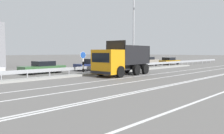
{
  "coord_description": "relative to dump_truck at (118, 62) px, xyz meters",
  "views": [
    {
      "loc": [
        -15.12,
        -14.63,
        2.25
      ],
      "look_at": [
        0.46,
        1.12,
        0.75
      ],
      "focal_mm": 35.0,
      "sensor_mm": 36.0,
      "label": 1
    }
  ],
  "objects": [
    {
      "name": "ground_plane",
      "position": [
        0.06,
        0.17,
        -1.27
      ],
      "size": [
        320.0,
        320.0,
        0.0
      ],
      "primitive_type": "plane",
      "color": "#605E5B"
    },
    {
      "name": "lane_strip_0",
      "position": [
        0.86,
        -1.72,
        -1.27
      ],
      "size": [
        69.27,
        0.16,
        0.01
      ],
      "primitive_type": "cube",
      "color": "silver",
      "rests_on": "ground_plane"
    },
    {
      "name": "lane_strip_1",
      "position": [
        0.86,
        -3.9,
        -1.27
      ],
      "size": [
        69.27,
        0.16,
        0.01
      ],
      "primitive_type": "cube",
      "color": "silver",
      "rests_on": "ground_plane"
    },
    {
      "name": "lane_strip_2",
      "position": [
        0.86,
        -6.61,
        -1.27
      ],
      "size": [
        69.27,
        0.16,
        0.01
      ],
      "primitive_type": "cube",
      "color": "silver",
      "rests_on": "ground_plane"
    },
    {
      "name": "lane_strip_3",
      "position": [
        0.86,
        -6.89,
        -1.27
      ],
      "size": [
        69.27,
        0.16,
        0.01
      ],
      "primitive_type": "cube",
      "color": "silver",
      "rests_on": "ground_plane"
    },
    {
      "name": "median_island",
      "position": [
        0.06,
        2.5,
        -1.18
      ],
      "size": [
        38.1,
        1.1,
        0.18
      ],
      "primitive_type": "cube",
      "color": "gray",
      "rests_on": "ground_plane"
    },
    {
      "name": "median_guardrail",
      "position": [
        0.06,
        3.68,
        -0.7
      ],
      "size": [
        69.27,
        0.09,
        0.78
      ],
      "color": "#9EA0A5",
      "rests_on": "ground_plane"
    },
    {
      "name": "dump_truck",
      "position": [
        0.0,
        0.0,
        0.0
      ],
      "size": [
        6.82,
        3.17,
        3.35
      ],
      "rotation": [
        0.0,
        0.0,
        1.67
      ],
      "color": "orange",
      "rests_on": "ground_plane"
    },
    {
      "name": "median_road_sign",
      "position": [
        -2.23,
        2.5,
        -0.07
      ],
      "size": [
        0.67,
        0.16,
        2.32
      ],
      "color": "white",
      "rests_on": "ground_plane"
    },
    {
      "name": "street_lamp_1",
      "position": [
        5.13,
        2.11,
        3.94
      ],
      "size": [
        0.7,
        2.53,
        9.37
      ],
      "color": "#ADADB2",
      "rests_on": "ground_plane"
    },
    {
      "name": "parked_car_4",
      "position": [
        -4.05,
        7.13,
        -0.59
      ],
      "size": [
        4.75,
        2.14,
        1.32
      ],
      "rotation": [
        0.0,
        0.0,
        1.62
      ],
      "color": "#335B33",
      "rests_on": "ground_plane"
    },
    {
      "name": "parked_car_5",
      "position": [
        2.13,
        6.56,
        -0.55
      ],
      "size": [
        4.21,
        2.17,
        1.44
      ],
      "rotation": [
        0.0,
        0.0,
        1.5
      ],
      "color": "navy",
      "rests_on": "ground_plane"
    },
    {
      "name": "parked_car_6",
      "position": [
        8.0,
        7.22,
        -0.47
      ],
      "size": [
        4.05,
        1.97,
        1.62
      ],
      "rotation": [
        0.0,
        0.0,
        1.57
      ],
      "color": "silver",
      "rests_on": "ground_plane"
    },
    {
      "name": "parked_car_7",
      "position": [
        14.3,
        6.99,
        -0.51
      ],
      "size": [
        4.68,
        2.2,
        1.49
      ],
      "rotation": [
        0.0,
        0.0,
        1.65
      ],
      "color": "gray",
      "rests_on": "ground_plane"
    },
    {
      "name": "parked_car_8",
      "position": [
        20.41,
        6.54,
        -0.6
      ],
      "size": [
        4.59,
        2.21,
        1.31
      ],
      "rotation": [
        0.0,
        0.0,
        -1.64
      ],
      "color": "#B27A14",
      "rests_on": "ground_plane"
    }
  ]
}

